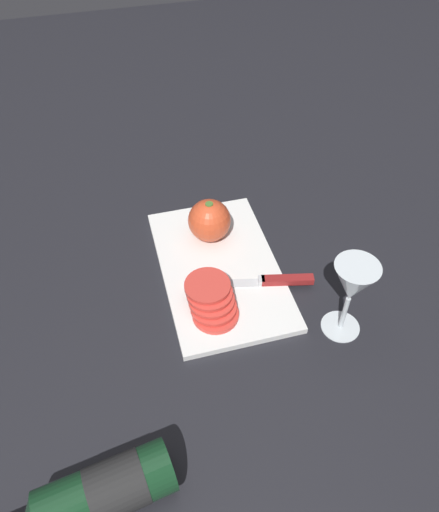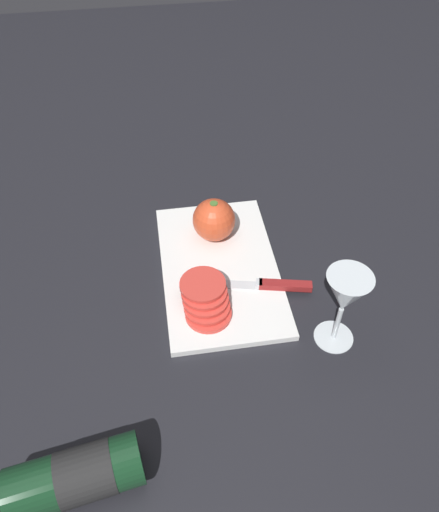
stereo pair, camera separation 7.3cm
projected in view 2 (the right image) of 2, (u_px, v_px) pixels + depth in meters
ground_plane at (209, 287)px, 0.99m from camera, size 3.00×3.00×0.00m
cutting_board at (220, 268)px, 1.02m from camera, size 0.38×0.23×0.01m
wine_bottle at (69, 479)px, 0.70m from camera, size 0.11×0.31×0.08m
wine_glass at (345, 297)px, 0.83m from camera, size 0.08×0.08×0.17m
whole_tomato at (214, 220)px, 1.04m from camera, size 0.09×0.09×0.09m
knife at (272, 285)px, 0.97m from camera, size 0.07×0.25×0.01m
tomato_slice_stack_near at (206, 299)px, 0.93m from camera, size 0.13×0.09×0.04m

